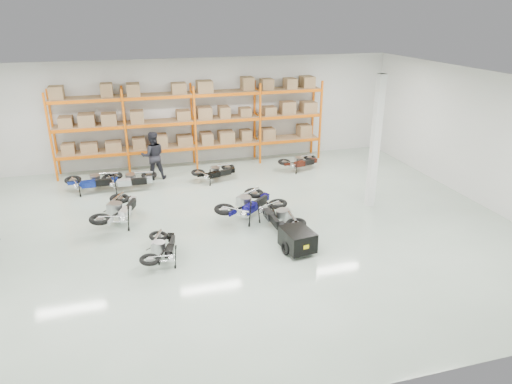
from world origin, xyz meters
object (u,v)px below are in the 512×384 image
object	(u,v)px
moto_silver_left	(117,206)
moto_back_d	(300,159)
moto_touring_right	(280,211)
moto_blue_centre	(246,200)
person_back	(153,156)
trailer	(297,240)
moto_black_far_left	(161,244)
moto_back_c	(215,169)
moto_back_a	(93,177)
moto_back_b	(129,176)

from	to	relation	value
moto_silver_left	moto_back_d	bearing A→B (deg)	-135.29
moto_touring_right	moto_back_d	xyz separation A→B (m)	(2.57, 5.05, -0.09)
moto_blue_centre	person_back	size ratio (longest dim) A/B	1.02
trailer	moto_black_far_left	bearing A→B (deg)	162.68
moto_silver_left	moto_back_c	size ratio (longest dim) A/B	1.22
moto_blue_centre	moto_back_d	distance (m)	5.20
moto_black_far_left	trailer	xyz separation A→B (m)	(3.70, -0.57, -0.09)
moto_black_far_left	moto_touring_right	xyz separation A→B (m)	(3.70, 1.02, 0.08)
trailer	person_back	size ratio (longest dim) A/B	0.85
moto_blue_centre	moto_silver_left	distance (m)	4.10
moto_black_far_left	moto_touring_right	world-z (taller)	moto_touring_right
trailer	moto_back_c	world-z (taller)	moto_back_c
moto_black_far_left	moto_back_a	size ratio (longest dim) A/B	0.88
moto_silver_left	moto_black_far_left	xyz separation A→B (m)	(1.14, -2.76, -0.11)
moto_touring_right	moto_back_a	xyz separation A→B (m)	(-5.72, 4.81, -0.02)
moto_back_c	moto_back_d	size ratio (longest dim) A/B	1.02
moto_back_c	moto_back_d	distance (m)	3.71
moto_touring_right	moto_silver_left	bearing A→B (deg)	157.97
moto_back_c	moto_back_a	bearing A→B (deg)	73.04
moto_touring_right	person_back	world-z (taller)	person_back
moto_blue_centre	moto_back_c	distance (m)	3.63
moto_silver_left	moto_back_a	size ratio (longest dim) A/B	1.08
moto_touring_right	moto_blue_centre	bearing A→B (deg)	123.85
trailer	moto_blue_centre	bearing A→B (deg)	98.02
moto_silver_left	moto_back_a	distance (m)	3.20
moto_blue_centre	moto_back_d	xyz separation A→B (m)	(3.37, 3.96, -0.13)
moto_silver_left	trailer	distance (m)	5.88
moto_black_far_left	moto_back_d	bearing A→B (deg)	-122.03
trailer	moto_back_d	xyz separation A→B (m)	(2.57, 6.65, 0.08)
person_back	moto_black_far_left	bearing A→B (deg)	87.49
moto_back_a	moto_back_d	world-z (taller)	moto_back_a
person_back	moto_blue_centre	bearing A→B (deg)	120.14
moto_back_d	moto_silver_left	bearing A→B (deg)	101.15
moto_blue_centre	trailer	world-z (taller)	moto_blue_centre
moto_silver_left	moto_black_far_left	world-z (taller)	moto_silver_left
moto_silver_left	moto_back_d	world-z (taller)	moto_silver_left
moto_touring_right	moto_back_c	distance (m)	4.84
moto_black_far_left	person_back	xyz separation A→B (m)	(0.25, 6.62, 0.49)
moto_blue_centre	trailer	size ratio (longest dim) A/B	1.20
moto_blue_centre	moto_touring_right	bearing A→B (deg)	175.94
moto_back_d	moto_touring_right	bearing A→B (deg)	140.07
moto_blue_centre	moto_back_a	distance (m)	6.17
moto_black_far_left	moto_back_d	distance (m)	8.73
moto_back_b	moto_back_d	distance (m)	7.01
moto_silver_left	trailer	xyz separation A→B (m)	(4.84, -3.33, -0.20)
trailer	moto_back_b	world-z (taller)	moto_back_b
trailer	moto_back_b	bearing A→B (deg)	116.98
moto_black_far_left	trailer	world-z (taller)	moto_black_far_left
moto_back_b	moto_back_d	xyz separation A→B (m)	(7.00, 0.43, -0.06)
moto_blue_centre	person_back	xyz separation A→B (m)	(-2.65, 4.51, 0.36)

